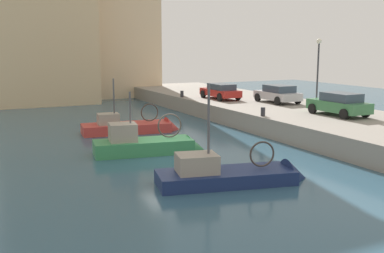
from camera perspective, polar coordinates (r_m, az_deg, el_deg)
name	(u,v)px	position (r m, az deg, el deg)	size (l,w,h in m)	color
water_surface	(167,153)	(24.29, -3.04, -3.30)	(80.00, 80.00, 0.00)	#2D5166
quay_wall	(336,125)	(30.47, 17.25, 0.12)	(9.00, 56.00, 1.20)	gray
fishing_boat_navy	(235,180)	(19.13, 5.26, -6.60)	(6.60, 3.18, 4.95)	navy
fishing_boat_green	(149,150)	(24.37, -5.31, -2.94)	(6.06, 2.74, 4.06)	#388951
fishing_boat_red	(133,131)	(30.35, -7.27, -0.53)	(6.57, 2.79, 4.39)	#BC3833
parked_car_silver	(278,94)	(36.37, 10.51, 3.99)	(2.10, 3.96, 1.36)	#B7B7BC
parked_car_green	(339,104)	(30.58, 17.63, 2.67)	(2.00, 4.11, 1.44)	#387547
parked_car_red	(221,91)	(38.35, 3.53, 4.38)	(1.88, 4.22, 1.27)	red
mooring_bollard_mid	(263,112)	(29.27, 8.71, 1.80)	(0.28, 0.28, 0.55)	#2D2D33
mooring_bollard_north	(182,94)	(39.64, -1.24, 4.01)	(0.28, 0.28, 0.55)	#2D2D33
quay_streetlamp	(318,61)	(33.76, 15.24, 7.72)	(0.36, 0.36, 4.83)	#38383D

